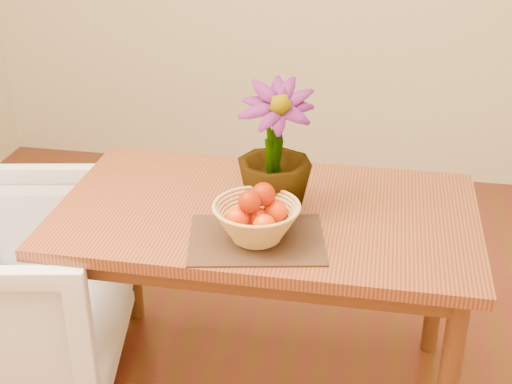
% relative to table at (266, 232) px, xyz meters
% --- Properties ---
extents(table, '(1.40, 0.80, 0.75)m').
position_rel_table_xyz_m(table, '(0.00, 0.00, 0.00)').
color(table, brown).
rests_on(table, floor).
extents(placemat, '(0.47, 0.38, 0.01)m').
position_rel_table_xyz_m(placemat, '(0.01, -0.21, 0.09)').
color(placemat, '#361E13').
rests_on(placemat, table).
extents(wicker_basket, '(0.27, 0.27, 0.11)m').
position_rel_table_xyz_m(wicker_basket, '(0.01, -0.21, 0.15)').
color(wicker_basket, tan).
rests_on(wicker_basket, placemat).
extents(orange_pile, '(0.18, 0.17, 0.13)m').
position_rel_table_xyz_m(orange_pile, '(0.01, -0.21, 0.20)').
color(orange_pile, '#E33D03').
rests_on(orange_pile, wicker_basket).
extents(potted_plant, '(0.26, 0.26, 0.44)m').
position_rel_table_xyz_m(potted_plant, '(0.03, -0.00, 0.31)').
color(potted_plant, '#174F16').
rests_on(potted_plant, table).
extents(armchair, '(0.87, 0.91, 0.81)m').
position_rel_table_xyz_m(armchair, '(-0.93, -0.11, -0.26)').
color(armchair, '#84675B').
rests_on(armchair, floor).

